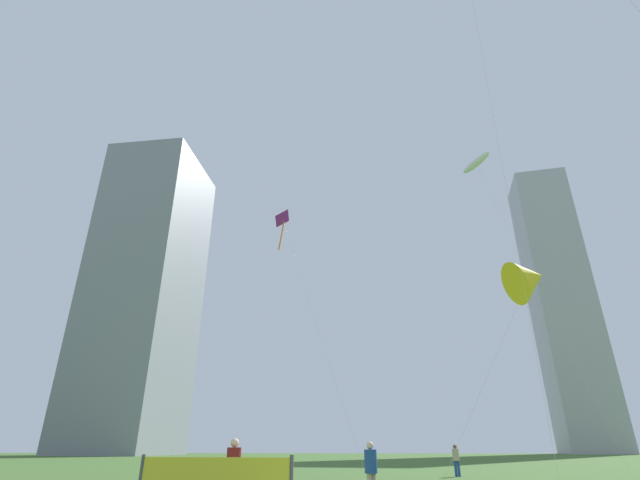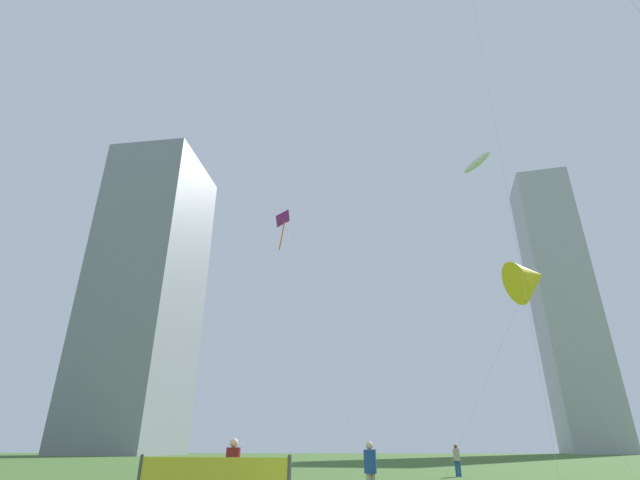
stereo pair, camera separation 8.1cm
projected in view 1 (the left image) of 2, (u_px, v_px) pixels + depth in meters
person_standing_3 at (233, 468)px, 12.79m from camera, size 0.40×0.40×1.81m
person_standing_4 at (456, 458)px, 27.33m from camera, size 0.39×0.39×1.73m
person_standing_5 at (371, 468)px, 14.13m from camera, size 0.39×0.39×1.74m
kite_flying_0 at (476, 163)px, 42.49m from camera, size 7.54×3.05×26.23m
kite_flying_1 at (283, 224)px, 35.94m from camera, size 6.52×4.29×18.44m
kite_flying_5 at (529, 279)px, 25.56m from camera, size 5.59×11.60×11.59m
distant_highrise_0 at (146, 292)px, 115.03m from camera, size 21.30×25.46×74.36m
distant_highrise_1 at (561, 302)px, 134.37m from camera, size 16.72×18.33×81.02m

